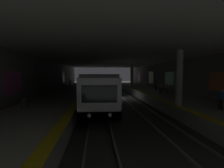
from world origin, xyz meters
name	(u,v)px	position (x,y,z in m)	size (l,w,h in m)	color
ground_plane	(112,98)	(0.00, 0.00, 0.00)	(120.00, 120.00, 0.00)	#383A38
track_left	(127,98)	(0.00, -2.20, 0.08)	(60.00, 1.53, 0.16)	gray
track_right	(98,98)	(0.00, 2.20, 0.08)	(60.00, 1.53, 0.16)	gray
platform_left	(154,94)	(0.00, -6.55, 0.53)	(60.00, 5.30, 1.06)	#A8A59E
platform_right	(68,95)	(0.00, 6.55, 0.53)	(60.00, 5.30, 1.06)	#A8A59E
wall_left	(173,80)	(0.05, -9.45, 2.80)	(60.00, 0.56, 5.60)	slate
wall_right	(48,80)	(0.00, 9.45, 2.80)	(60.00, 0.56, 5.60)	slate
ceiling_slab	(112,60)	(0.00, 0.00, 5.80)	(60.00, 19.40, 0.40)	beige
pillar_near	(179,78)	(-12.49, -4.35, 3.33)	(0.56, 0.56, 4.55)	gray
pillar_far	(132,76)	(6.66, -4.35, 3.33)	(0.56, 0.56, 4.55)	gray
metro_train	(98,84)	(2.04, 2.20, 2.02)	(34.74, 2.83, 3.49)	silver
bench_left_near	(166,87)	(0.43, -8.53, 1.57)	(1.70, 0.47, 0.86)	#262628
bench_left_mid	(161,86)	(2.70, -8.53, 1.57)	(1.70, 0.47, 0.86)	#262628
bench_left_far	(156,85)	(4.97, -8.53, 1.57)	(1.70, 0.47, 0.86)	#262628
bench_right_near	(48,90)	(-3.35, 8.53, 1.57)	(1.70, 0.47, 0.86)	#262628
bench_right_mid	(64,85)	(7.65, 8.53, 1.57)	(1.70, 0.47, 0.86)	#262628
bench_right_far	(69,83)	(13.38, 8.53, 1.57)	(1.70, 0.47, 0.86)	#262628
person_waiting_near	(156,84)	(2.00, -7.44, 1.97)	(0.60, 0.23, 1.70)	#2A2A2A
person_walking_mid	(83,82)	(13.81, 5.44, 1.96)	(0.60, 0.23, 1.68)	#383838
person_standing_far	(71,83)	(10.94, 7.74, 1.87)	(0.60, 0.22, 1.53)	#323232
person_boarding	(221,98)	(-14.26, -6.70, 1.87)	(0.60, 0.22, 1.53)	black
backpack_on_floor	(160,91)	(-2.53, -6.53, 1.25)	(0.30, 0.20, 0.40)	maroon
trash_bin	(24,103)	(-12.63, 7.80, 1.48)	(0.44, 0.44, 0.85)	#595B5E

